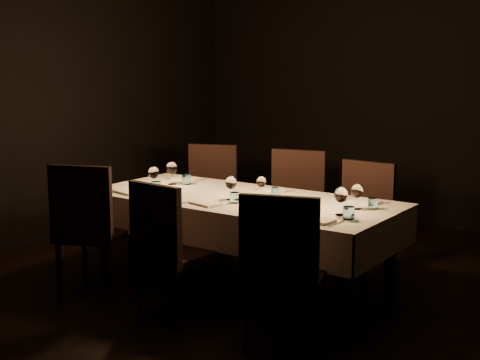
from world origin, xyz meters
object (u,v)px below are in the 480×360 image
Objects in this scene: chair_near_right at (283,265)px; chair_far_right at (360,217)px; chair_far_center at (294,204)px; chair_near_left at (89,224)px; chair_far_left at (210,193)px; chair_near_center at (168,244)px; dining_table at (240,206)px.

chair_near_right reaches higher than chair_far_right.
chair_near_right is 1.84m from chair_far_center.
chair_near_left reaches higher than chair_near_right.
chair_near_left is 1.02× the size of chair_near_right.
chair_far_center is at bearing -80.41° from chair_near_right.
chair_near_center is at bearing -83.10° from chair_far_left.
chair_near_left is at bearing -19.33° from chair_near_right.
dining_table is 1.26m from chair_far_left.
chair_near_left reaches higher than chair_far_center.
chair_near_center is 0.99× the size of chair_far_right.
chair_near_center is 0.97× the size of chair_far_left.
dining_table is 2.44× the size of chair_near_right.
chair_far_center is at bearing 88.64° from dining_table.
chair_far_right is (-0.20, 1.57, -0.01)m from chair_near_right.
chair_far_right is at bearing 47.65° from dining_table.
chair_near_center is (-0.06, -0.80, -0.14)m from dining_table.
chair_far_center reaches higher than dining_table.
chair_far_center is at bearing -22.10° from chair_far_left.
chair_far_center is (0.02, 0.82, -0.12)m from dining_table.
chair_near_left reaches higher than chair_far_left.
chair_near_right is at bearing -79.37° from chair_far_right.
chair_near_center is at bearing -94.53° from dining_table.
dining_table is at bearing -89.81° from chair_near_center.
chair_near_left is 1.78m from chair_near_right.
chair_far_left reaches higher than dining_table.
chair_near_left is at bearing -138.37° from dining_table.
dining_table is 2.52× the size of chair_far_right.
chair_far_center is (0.90, 1.60, -0.01)m from chair_near_left.
chair_near_right reaches higher than chair_near_center.
dining_table is 0.82m from chair_near_center.
chair_near_center reaches higher than dining_table.
dining_table is 2.39× the size of chair_near_left.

